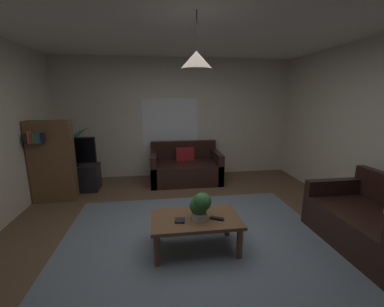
{
  "coord_description": "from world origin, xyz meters",
  "views": [
    {
      "loc": [
        -0.45,
        -2.87,
        1.78
      ],
      "look_at": [
        0.0,
        0.3,
        1.05
      ],
      "focal_mm": 23.38,
      "sensor_mm": 36.0,
      "label": 1
    }
  ],
  "objects_px": {
    "tv_stand": "(75,178)",
    "bookshelf_corner": "(52,161)",
    "tv": "(72,151)",
    "remote_on_table_0": "(217,219)",
    "couch_right_side": "(373,225)",
    "coffee_table": "(196,223)",
    "pendant_lamp": "(196,60)",
    "book_on_table_0": "(180,220)",
    "potted_plant_on_table": "(200,205)",
    "couch_under_window": "(185,169)",
    "potted_palm_corner": "(73,158)"
  },
  "relations": [
    {
      "from": "coffee_table",
      "to": "pendant_lamp",
      "type": "relative_size",
      "value": 1.88
    },
    {
      "from": "coffee_table",
      "to": "tv_stand",
      "type": "distance_m",
      "value": 3.01
    },
    {
      "from": "coffee_table",
      "to": "pendant_lamp",
      "type": "bearing_deg",
      "value": -114.62
    },
    {
      "from": "coffee_table",
      "to": "couch_right_side",
      "type": "bearing_deg",
      "value": -6.51
    },
    {
      "from": "couch_under_window",
      "to": "potted_plant_on_table",
      "type": "height_order",
      "value": "couch_under_window"
    },
    {
      "from": "coffee_table",
      "to": "book_on_table_0",
      "type": "relative_size",
      "value": 9.22
    },
    {
      "from": "book_on_table_0",
      "to": "potted_plant_on_table",
      "type": "height_order",
      "value": "potted_plant_on_table"
    },
    {
      "from": "pendant_lamp",
      "to": "tv",
      "type": "bearing_deg",
      "value": 132.35
    },
    {
      "from": "couch_right_side",
      "to": "pendant_lamp",
      "type": "height_order",
      "value": "pendant_lamp"
    },
    {
      "from": "remote_on_table_0",
      "to": "potted_plant_on_table",
      "type": "distance_m",
      "value": 0.25
    },
    {
      "from": "book_on_table_0",
      "to": "remote_on_table_0",
      "type": "relative_size",
      "value": 0.7
    },
    {
      "from": "tv_stand",
      "to": "remote_on_table_0",
      "type": "bearing_deg",
      "value": -45.75
    },
    {
      "from": "coffee_table",
      "to": "tv_stand",
      "type": "xyz_separation_m",
      "value": [
        -2.01,
        2.23,
        -0.09
      ]
    },
    {
      "from": "potted_palm_corner",
      "to": "pendant_lamp",
      "type": "bearing_deg",
      "value": -51.09
    },
    {
      "from": "tv",
      "to": "potted_palm_corner",
      "type": "height_order",
      "value": "potted_palm_corner"
    },
    {
      "from": "remote_on_table_0",
      "to": "potted_palm_corner",
      "type": "xyz_separation_m",
      "value": [
        -2.39,
        2.74,
        0.13
      ]
    },
    {
      "from": "book_on_table_0",
      "to": "pendant_lamp",
      "type": "relative_size",
      "value": 0.2
    },
    {
      "from": "couch_under_window",
      "to": "potted_plant_on_table",
      "type": "xyz_separation_m",
      "value": [
        -0.12,
        -2.51,
        0.3
      ]
    },
    {
      "from": "remote_on_table_0",
      "to": "tv",
      "type": "height_order",
      "value": "tv"
    },
    {
      "from": "book_on_table_0",
      "to": "couch_right_side",
      "type": "bearing_deg",
      "value": -4.45
    },
    {
      "from": "tv",
      "to": "pendant_lamp",
      "type": "distance_m",
      "value": 3.29
    },
    {
      "from": "couch_right_side",
      "to": "coffee_table",
      "type": "bearing_deg",
      "value": -96.51
    },
    {
      "from": "couch_under_window",
      "to": "bookshelf_corner",
      "type": "height_order",
      "value": "bookshelf_corner"
    },
    {
      "from": "coffee_table",
      "to": "tv",
      "type": "relative_size",
      "value": 1.18
    },
    {
      "from": "coffee_table",
      "to": "remote_on_table_0",
      "type": "distance_m",
      "value": 0.26
    },
    {
      "from": "couch_right_side",
      "to": "pendant_lamp",
      "type": "relative_size",
      "value": 2.49
    },
    {
      "from": "tv",
      "to": "book_on_table_0",
      "type": "bearing_deg",
      "value": -51.28
    },
    {
      "from": "potted_plant_on_table",
      "to": "pendant_lamp",
      "type": "bearing_deg",
      "value": 142.57
    },
    {
      "from": "book_on_table_0",
      "to": "potted_plant_on_table",
      "type": "relative_size",
      "value": 0.35
    },
    {
      "from": "potted_plant_on_table",
      "to": "tv",
      "type": "bearing_deg",
      "value": 132.54
    },
    {
      "from": "couch_under_window",
      "to": "coffee_table",
      "type": "height_order",
      "value": "couch_under_window"
    },
    {
      "from": "couch_under_window",
      "to": "couch_right_side",
      "type": "relative_size",
      "value": 1.06
    },
    {
      "from": "couch_right_side",
      "to": "tv_stand",
      "type": "relative_size",
      "value": 1.52
    },
    {
      "from": "tv",
      "to": "remote_on_table_0",
      "type": "bearing_deg",
      "value": -45.48
    },
    {
      "from": "book_on_table_0",
      "to": "tv_stand",
      "type": "xyz_separation_m",
      "value": [
        -1.82,
        2.29,
        -0.16
      ]
    },
    {
      "from": "tv_stand",
      "to": "bookshelf_corner",
      "type": "bearing_deg",
      "value": -111.24
    },
    {
      "from": "bookshelf_corner",
      "to": "pendant_lamp",
      "type": "distance_m",
      "value": 3.15
    },
    {
      "from": "bookshelf_corner",
      "to": "couch_right_side",
      "type": "bearing_deg",
      "value": -24.83
    },
    {
      "from": "tv",
      "to": "bookshelf_corner",
      "type": "distance_m",
      "value": 0.49
    },
    {
      "from": "couch_right_side",
      "to": "book_on_table_0",
      "type": "bearing_deg",
      "value": -94.45
    },
    {
      "from": "potted_plant_on_table",
      "to": "tv_stand",
      "type": "distance_m",
      "value": 3.08
    },
    {
      "from": "coffee_table",
      "to": "tv_stand",
      "type": "relative_size",
      "value": 1.15
    },
    {
      "from": "coffee_table",
      "to": "tv",
      "type": "xyz_separation_m",
      "value": [
        -2.01,
        2.21,
        0.44
      ]
    },
    {
      "from": "couch_right_side",
      "to": "tv_stand",
      "type": "distance_m",
      "value": 4.81
    },
    {
      "from": "remote_on_table_0",
      "to": "potted_palm_corner",
      "type": "relative_size",
      "value": 0.13
    },
    {
      "from": "tv",
      "to": "potted_palm_corner",
      "type": "bearing_deg",
      "value": 106.83
    },
    {
      "from": "couch_under_window",
      "to": "potted_palm_corner",
      "type": "height_order",
      "value": "potted_palm_corner"
    },
    {
      "from": "potted_plant_on_table",
      "to": "potted_palm_corner",
      "type": "relative_size",
      "value": 0.25
    },
    {
      "from": "couch_right_side",
      "to": "tv",
      "type": "xyz_separation_m",
      "value": [
        -4.13,
        2.45,
        0.5
      ]
    },
    {
      "from": "coffee_table",
      "to": "potted_palm_corner",
      "type": "xyz_separation_m",
      "value": [
        -2.15,
        2.66,
        0.21
      ]
    }
  ]
}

